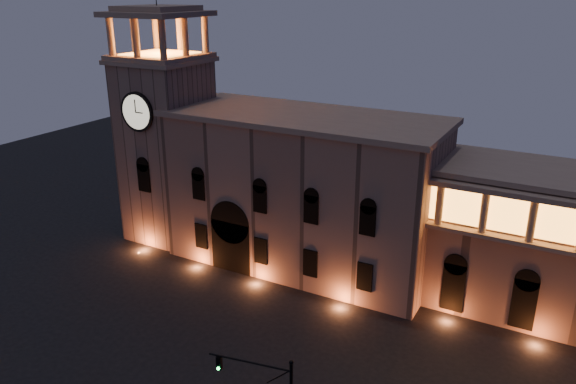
# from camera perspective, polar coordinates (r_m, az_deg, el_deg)

# --- Properties ---
(ground) EXTENTS (160.00, 160.00, 0.00)m
(ground) POSITION_cam_1_polar(r_m,az_deg,el_deg) (49.92, -8.60, -17.67)
(ground) COLOR black
(ground) RESTS_ON ground
(government_building) EXTENTS (30.80, 12.80, 17.60)m
(government_building) POSITION_cam_1_polar(r_m,az_deg,el_deg) (63.02, 1.48, 0.04)
(government_building) COLOR #8D6C5C
(government_building) RESTS_ON ground
(clock_tower) EXTENTS (9.80, 9.80, 32.40)m
(clock_tower) POSITION_cam_1_polar(r_m,az_deg,el_deg) (71.13, -12.21, 5.10)
(clock_tower) COLOR #8D6C5C
(clock_tower) RESTS_ON ground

